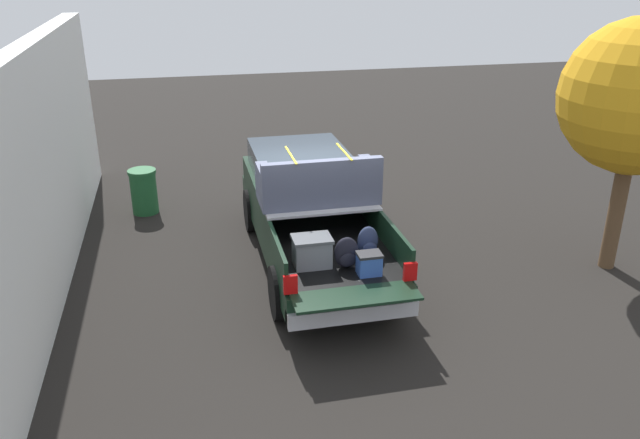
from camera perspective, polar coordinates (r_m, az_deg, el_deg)
The scene contains 5 objects.
ground_plane at distance 11.76m, azimuth -0.65°, elevation -3.83°, with size 40.00×40.00×0.00m, color black.
pickup_truck at distance 11.68m, azimuth -1.03°, elevation 1.14°, with size 6.05×2.06×2.23m.
building_facade at distance 11.52m, azimuth -23.54°, elevation 4.33°, with size 11.20×0.36×3.99m, color white.
tree_background at distance 11.80m, azimuth 26.71°, elevation 9.74°, with size 2.58×2.58×4.40m.
trash_can at distance 14.33m, azimuth -15.55°, elevation 2.47°, with size 0.60×0.60×0.98m.
Camera 1 is at (-10.28, 2.19, 5.28)m, focal length 35.61 mm.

